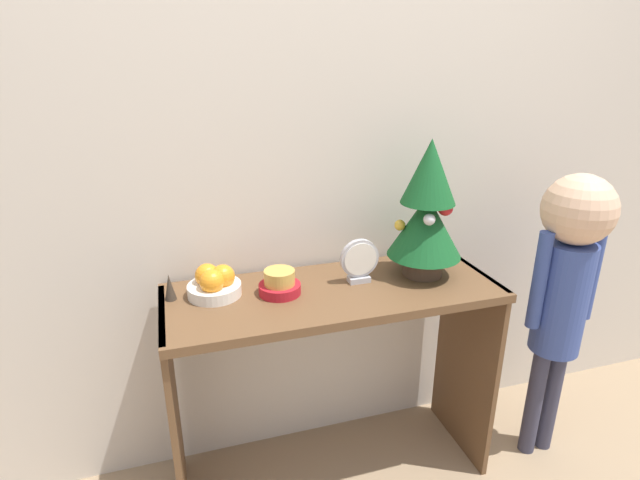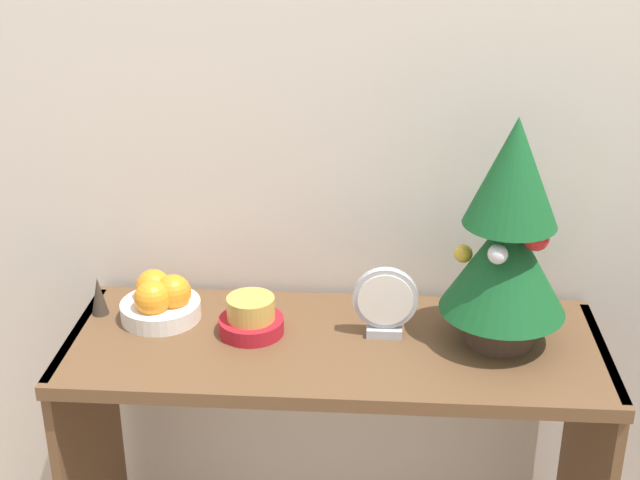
{
  "view_description": "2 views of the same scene",
  "coord_description": "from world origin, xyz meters",
  "px_view_note": "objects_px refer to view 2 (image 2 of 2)",
  "views": [
    {
      "loc": [
        -0.49,
        -1.22,
        1.54
      ],
      "look_at": [
        -0.04,
        0.24,
        0.96
      ],
      "focal_mm": 28.0,
      "sensor_mm": 36.0,
      "label": 1
    },
    {
      "loc": [
        0.08,
        -1.41,
        1.74
      ],
      "look_at": [
        -0.03,
        0.23,
        1.01
      ],
      "focal_mm": 50.0,
      "sensor_mm": 36.0,
      "label": 2
    }
  ],
  "objects_px": {
    "mini_tree": "(508,236)",
    "singing_bowl": "(251,318)",
    "desk_clock": "(385,303)",
    "figurine": "(99,296)",
    "fruit_bowl": "(160,300)"
  },
  "relations": [
    {
      "from": "mini_tree",
      "to": "fruit_bowl",
      "type": "relative_size",
      "value": 2.78
    },
    {
      "from": "mini_tree",
      "to": "figurine",
      "type": "relative_size",
      "value": 5.5
    },
    {
      "from": "desk_clock",
      "to": "figurine",
      "type": "bearing_deg",
      "value": 175.12
    },
    {
      "from": "singing_bowl",
      "to": "desk_clock",
      "type": "xyz_separation_m",
      "value": [
        0.28,
        0.01,
        0.04
      ]
    },
    {
      "from": "mini_tree",
      "to": "figurine",
      "type": "height_order",
      "value": "mini_tree"
    },
    {
      "from": "mini_tree",
      "to": "desk_clock",
      "type": "relative_size",
      "value": 3.11
    },
    {
      "from": "singing_bowl",
      "to": "desk_clock",
      "type": "bearing_deg",
      "value": 1.36
    },
    {
      "from": "fruit_bowl",
      "to": "figurine",
      "type": "relative_size",
      "value": 1.98
    },
    {
      "from": "mini_tree",
      "to": "figurine",
      "type": "bearing_deg",
      "value": 175.97
    },
    {
      "from": "mini_tree",
      "to": "fruit_bowl",
      "type": "height_order",
      "value": "mini_tree"
    },
    {
      "from": "mini_tree",
      "to": "desk_clock",
      "type": "height_order",
      "value": "mini_tree"
    },
    {
      "from": "fruit_bowl",
      "to": "desk_clock",
      "type": "distance_m",
      "value": 0.49
    },
    {
      "from": "mini_tree",
      "to": "desk_clock",
      "type": "xyz_separation_m",
      "value": [
        -0.24,
        0.01,
        -0.16
      ]
    },
    {
      "from": "mini_tree",
      "to": "fruit_bowl",
      "type": "distance_m",
      "value": 0.76
    },
    {
      "from": "mini_tree",
      "to": "singing_bowl",
      "type": "relative_size",
      "value": 3.49
    }
  ]
}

